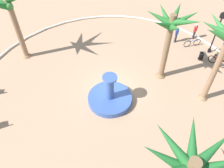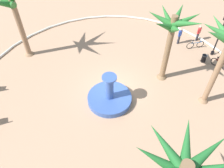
# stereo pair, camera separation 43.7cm
# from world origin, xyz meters

# --- Properties ---
(ground_plane) EXTENTS (80.00, 80.00, 0.00)m
(ground_plane) POSITION_xyz_m (0.00, 0.00, 0.00)
(ground_plane) COLOR tan
(plaza_curb) EXTENTS (21.97, 21.97, 0.20)m
(plaza_curb) POSITION_xyz_m (0.00, 0.00, 0.10)
(plaza_curb) COLOR silver
(plaza_curb) RESTS_ON ground
(fountain) EXTENTS (3.26, 3.26, 2.51)m
(fountain) POSITION_xyz_m (-0.87, 0.71, 0.34)
(fountain) COLOR #38569E
(fountain) RESTS_ON ground
(palm_tree_near_fountain) EXTENTS (4.45, 4.34, 6.26)m
(palm_tree_near_fountain) POSITION_xyz_m (7.28, 4.93, 4.68)
(palm_tree_near_fountain) COLOR #8E6B4C
(palm_tree_near_fountain) RESTS_ON ground
(palm_tree_far_side) EXTENTS (3.55, 3.71, 5.87)m
(palm_tree_far_side) POSITION_xyz_m (-0.47, -4.26, 4.45)
(palm_tree_far_side) COLOR brown
(palm_tree_far_side) RESTS_ON ground
(lamppost) EXTENTS (0.32, 0.32, 4.08)m
(lamppost) POSITION_xyz_m (-0.01, -10.07, 2.39)
(lamppost) COLOR black
(lamppost) RESTS_ON ground
(trash_bin) EXTENTS (0.46, 0.46, 0.73)m
(trash_bin) POSITION_xyz_m (-0.44, -8.62, 0.39)
(trash_bin) COLOR black
(trash_bin) RESTS_ON ground
(bicycle_red_frame) EXTENTS (1.63, 0.70, 0.94)m
(bicycle_red_frame) POSITION_xyz_m (-1.66, -9.33, 0.38)
(bicycle_red_frame) COLOR black
(bicycle_red_frame) RESTS_ON ground
(bicycle_by_lamppost) EXTENTS (0.58, 1.68, 0.94)m
(bicycle_by_lamppost) POSITION_xyz_m (1.42, -9.22, 0.38)
(bicycle_by_lamppost) COLOR black
(bicycle_by_lamppost) RESTS_ON ground
(person_cyclist_helmet) EXTENTS (0.29, 0.51, 1.63)m
(person_cyclist_helmet) POSITION_xyz_m (2.31, -10.22, 0.91)
(person_cyclist_helmet) COLOR #33333D
(person_cyclist_helmet) RESTS_ON ground
(person_cyclist_photo) EXTENTS (0.31, 0.50, 1.67)m
(person_cyclist_photo) POSITION_xyz_m (2.70, -8.28, 0.94)
(person_cyclist_photo) COLOR #33333D
(person_cyclist_photo) RESTS_ON ground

